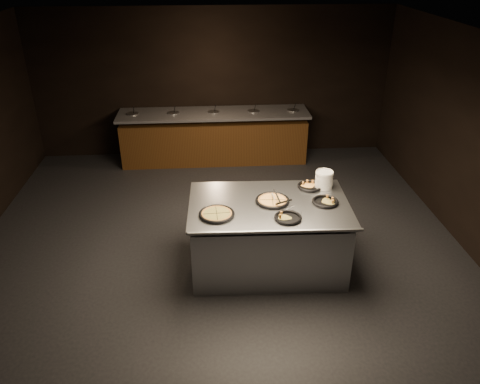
{
  "coord_description": "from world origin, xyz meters",
  "views": [
    {
      "loc": [
        -0.12,
        -5.17,
        3.87
      ],
      "look_at": [
        0.28,
        0.3,
        0.97
      ],
      "focal_mm": 35.0,
      "sensor_mm": 36.0,
      "label": 1
    }
  ],
  "objects_px": {
    "pan_veggie_whole": "(217,214)",
    "serving_counter": "(268,237)",
    "pan_cheese_whole": "(272,200)",
    "plate_stack": "(324,180)"
  },
  "relations": [
    {
      "from": "serving_counter",
      "to": "pan_cheese_whole",
      "type": "bearing_deg",
      "value": 39.06
    },
    {
      "from": "pan_cheese_whole",
      "to": "pan_veggie_whole",
      "type": "bearing_deg",
      "value": -158.24
    },
    {
      "from": "plate_stack",
      "to": "pan_veggie_whole",
      "type": "xyz_separation_m",
      "value": [
        -1.46,
        -0.64,
        -0.1
      ]
    },
    {
      "from": "pan_veggie_whole",
      "to": "serving_counter",
      "type": "bearing_deg",
      "value": 20.46
    },
    {
      "from": "serving_counter",
      "to": "pan_cheese_whole",
      "type": "height_order",
      "value": "pan_cheese_whole"
    },
    {
      "from": "pan_veggie_whole",
      "to": "pan_cheese_whole",
      "type": "relative_size",
      "value": 1.0
    },
    {
      "from": "serving_counter",
      "to": "pan_cheese_whole",
      "type": "xyz_separation_m",
      "value": [
        0.05,
        0.04,
        0.53
      ]
    },
    {
      "from": "serving_counter",
      "to": "pan_veggie_whole",
      "type": "relative_size",
      "value": 4.74
    },
    {
      "from": "pan_veggie_whole",
      "to": "pan_cheese_whole",
      "type": "height_order",
      "value": "same"
    },
    {
      "from": "plate_stack",
      "to": "pan_cheese_whole",
      "type": "bearing_deg",
      "value": -154.68
    }
  ]
}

